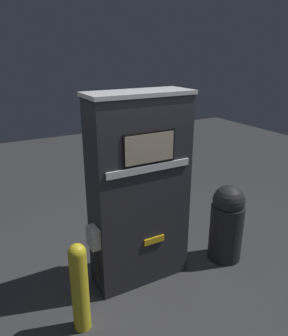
% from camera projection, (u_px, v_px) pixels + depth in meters
% --- Properties ---
extents(ground_plane, '(14.00, 14.00, 0.00)m').
position_uv_depth(ground_plane, '(148.00, 284.00, 3.60)').
color(ground_plane, '#38383A').
extents(gas_pump, '(1.13, 0.44, 2.06)m').
position_uv_depth(gas_pump, '(139.00, 192.00, 3.41)').
color(gas_pump, '#28282D').
rests_on(gas_pump, ground_plane).
extents(safety_bollard, '(0.16, 0.16, 0.89)m').
position_uv_depth(safety_bollard, '(80.00, 285.00, 2.89)').
color(safety_bollard, yellow).
rests_on(safety_bollard, ground_plane).
extents(trash_bin, '(0.40, 0.40, 0.96)m').
position_uv_depth(trash_bin, '(227.00, 222.00, 3.91)').
color(trash_bin, '#232326').
rests_on(trash_bin, ground_plane).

